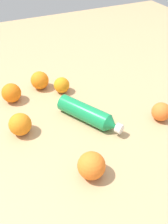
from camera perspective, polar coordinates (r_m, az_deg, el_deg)
name	(u,v)px	position (r m, az deg, el deg)	size (l,w,h in m)	color
ground_plane	(90,116)	(0.94, 1.50, -0.86)	(2.40, 2.40, 0.00)	tan
water_bottle	(89,114)	(0.89, 1.08, -0.51)	(0.26, 0.17, 0.07)	#198C4C
orange_0	(40,80)	(1.09, -10.41, 7.37)	(0.08, 0.08, 0.08)	orange
orange_1	(20,124)	(0.87, -14.84, -2.81)	(0.08, 0.08, 0.08)	orange
orange_2	(161,112)	(0.95, 17.73, 0.07)	(0.07, 0.07, 0.07)	orange
orange_3	(91,166)	(0.72, 1.77, -12.52)	(0.08, 0.08, 0.08)	orange
orange_4	(62,85)	(1.05, -5.29, 6.33)	(0.07, 0.07, 0.07)	orange
orange_5	(11,93)	(1.03, -16.77, 4.33)	(0.08, 0.08, 0.08)	orange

